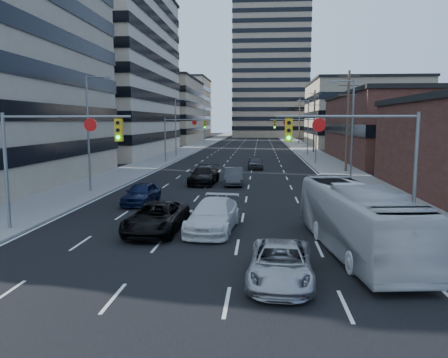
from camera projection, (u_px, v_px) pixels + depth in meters
name	position (u px, v px, depth m)	size (l,w,h in m)	color
ground	(170.00, 300.00, 13.66)	(400.00, 400.00, 0.00)	black
road_surface	(252.00, 138.00, 142.08)	(18.00, 300.00, 0.02)	black
sidewalk_left	(217.00, 138.00, 143.02)	(5.00, 300.00, 0.15)	slate
sidewalk_right	(288.00, 138.00, 141.12)	(5.00, 300.00, 0.15)	slate
office_left_mid	(84.00, 71.00, 73.33)	(26.00, 34.00, 28.00)	#ADA089
office_left_far	(158.00, 112.00, 113.38)	(20.00, 30.00, 16.00)	gray
storefront_right_mid	(414.00, 129.00, 60.47)	(20.00, 30.00, 9.00)	#472119
office_right_far	(360.00, 115.00, 97.60)	(22.00, 28.00, 14.00)	gray
apartment_tower	(271.00, 56.00, 157.53)	(26.00, 26.00, 58.00)	gray
bg_block_left	(173.00, 109.00, 152.97)	(24.00, 24.00, 20.00)	#ADA089
bg_block_right	(353.00, 120.00, 138.64)	(22.00, 22.00, 12.00)	gray
signal_near_left	(53.00, 147.00, 21.61)	(6.59, 0.33, 6.00)	slate
signal_near_right	(361.00, 148.00, 20.37)	(6.59, 0.33, 6.00)	slate
signal_far_left	(182.00, 131.00, 58.18)	(6.09, 0.33, 6.00)	slate
signal_far_right	(298.00, 131.00, 56.91)	(6.09, 0.33, 6.00)	slate
utility_pole_block	(348.00, 119.00, 47.45)	(2.20, 0.28, 11.00)	#4C3D2D
utility_pole_midblock	(314.00, 120.00, 77.09)	(2.20, 0.28, 11.00)	#4C3D2D
utility_pole_distant	(299.00, 120.00, 106.72)	(2.20, 0.28, 11.00)	#4C3D2D
streetlight_left_near	(90.00, 128.00, 33.61)	(2.03, 0.22, 9.00)	slate
streetlight_left_mid	(177.00, 125.00, 68.18)	(2.03, 0.22, 9.00)	slate
streetlight_left_far	(205.00, 124.00, 102.76)	(2.03, 0.22, 9.00)	slate
streetlight_right_near	(350.00, 127.00, 36.83)	(2.03, 0.22, 9.00)	slate
streetlight_right_far	(307.00, 124.00, 71.41)	(2.03, 0.22, 9.00)	slate
black_pickup	(156.00, 218.00, 21.98)	(2.47, 5.37, 1.49)	black
white_van	(213.00, 216.00, 22.26)	(2.23, 5.50, 1.60)	silver
silver_suv	(281.00, 263.00, 15.17)	(2.20, 4.78, 1.33)	#A6A6AA
transit_bus	(356.00, 219.00, 18.54)	(2.43, 10.38, 2.89)	silver
sedan_blue	(141.00, 193.00, 29.45)	(1.75, 4.34, 1.48)	black
sedan_grey_center	(234.00, 176.00, 38.41)	(1.59, 4.57, 1.51)	#323335
sedan_black_far	(204.00, 175.00, 38.88)	(2.22, 5.45, 1.58)	black
sedan_grey_right	(255.00, 163.00, 51.28)	(1.74, 4.33, 1.47)	#3A3A3D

